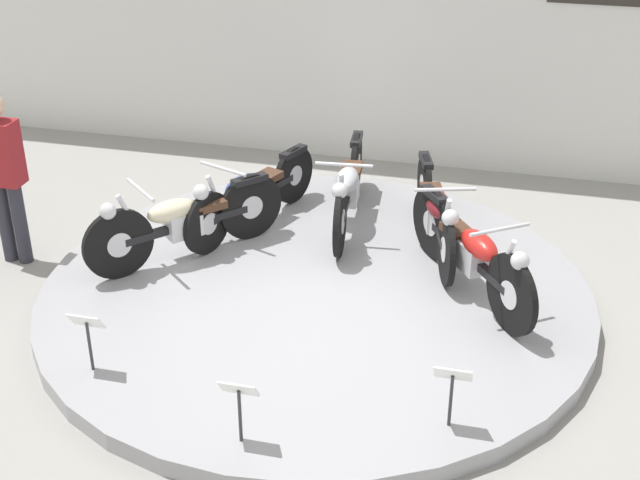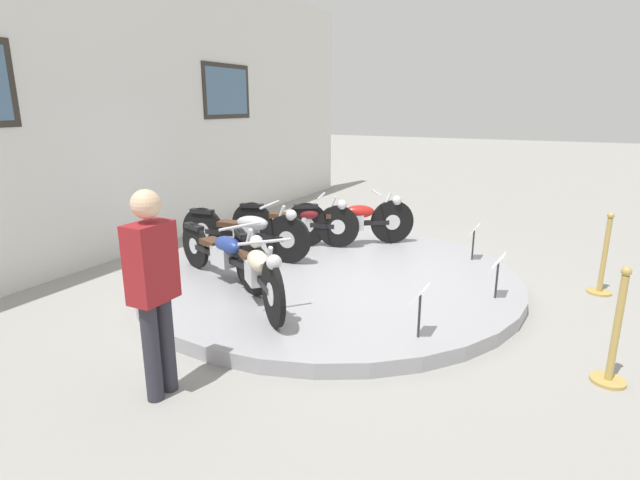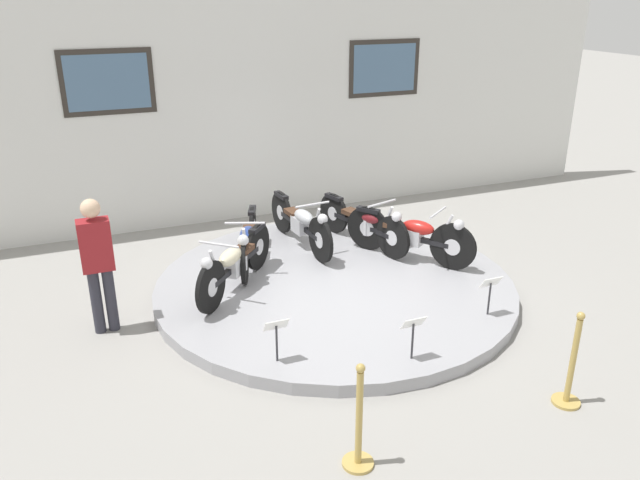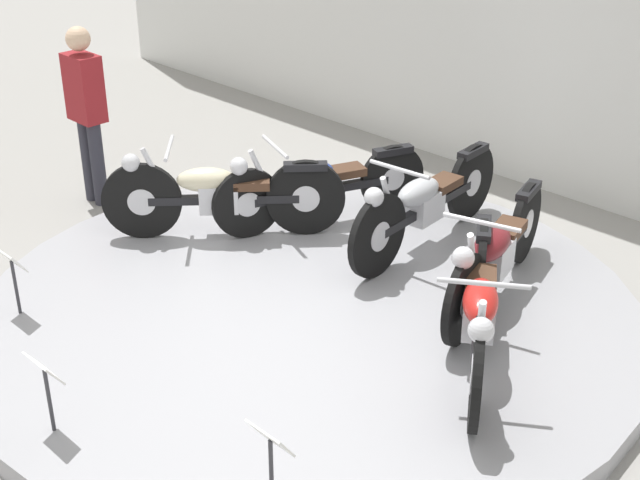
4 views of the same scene
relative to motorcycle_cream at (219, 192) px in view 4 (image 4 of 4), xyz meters
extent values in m
plane|color=gray|center=(1.32, -0.25, -0.55)|extent=(60.00, 60.00, 0.00)
cylinder|color=#99999E|center=(1.32, -0.25, -0.47)|extent=(4.84, 4.84, 0.15)
cylinder|color=black|center=(-0.42, -0.47, -0.06)|extent=(0.48, 0.53, 0.66)
cylinder|color=silver|center=(-0.42, -0.47, -0.06)|extent=(0.20, 0.22, 0.23)
cylinder|color=black|center=(0.48, 0.53, -0.06)|extent=(0.48, 0.53, 0.66)
cylinder|color=silver|center=(0.48, 0.53, -0.06)|extent=(0.20, 0.22, 0.23)
cube|color=black|center=(0.03, 0.03, -0.06)|extent=(0.88, 0.97, 0.07)
cube|color=silver|center=(0.00, 0.00, -0.04)|extent=(0.36, 0.37, 0.24)
ellipsoid|color=beige|center=(-0.07, -0.07, 0.12)|extent=(0.48, 0.50, 0.20)
cube|color=#472D1E|center=(0.17, 0.19, 0.08)|extent=(0.36, 0.37, 0.07)
cube|color=black|center=(0.48, 0.53, 0.22)|extent=(0.31, 0.33, 0.06)
cylinder|color=silver|center=(-0.32, -0.36, 0.14)|extent=(0.20, 0.22, 0.54)
cylinder|color=silver|center=(-0.25, -0.28, 0.40)|extent=(0.42, 0.38, 0.03)
sphere|color=silver|center=(-0.46, -0.52, 0.28)|extent=(0.15, 0.15, 0.15)
cylinder|color=black|center=(0.18, 0.15, -0.09)|extent=(0.27, 0.58, 0.60)
cylinder|color=silver|center=(0.18, 0.15, -0.09)|extent=(0.14, 0.22, 0.21)
cylinder|color=black|center=(0.66, 1.41, -0.09)|extent=(0.27, 0.58, 0.60)
cylinder|color=silver|center=(0.66, 1.41, -0.09)|extent=(0.14, 0.22, 0.21)
cube|color=black|center=(0.42, 0.78, -0.09)|extent=(0.51, 1.18, 0.07)
cube|color=silver|center=(0.40, 0.75, -0.07)|extent=(0.30, 0.37, 0.24)
ellipsoid|color=navy|center=(0.37, 0.65, 0.09)|extent=(0.38, 0.53, 0.20)
cube|color=#472D1E|center=(0.50, 0.99, 0.05)|extent=(0.30, 0.37, 0.07)
cube|color=black|center=(0.66, 1.41, 0.17)|extent=(0.22, 0.37, 0.06)
cylinder|color=silver|center=(0.23, 0.29, 0.11)|extent=(0.13, 0.25, 0.54)
cylinder|color=silver|center=(0.27, 0.39, 0.37)|extent=(0.52, 0.22, 0.03)
sphere|color=silver|center=(0.16, 0.10, 0.25)|extent=(0.15, 0.15, 0.15)
cylinder|color=black|center=(1.38, 0.42, -0.06)|extent=(0.12, 0.67, 0.67)
cylinder|color=silver|center=(1.38, 0.42, -0.06)|extent=(0.09, 0.24, 0.23)
cylinder|color=black|center=(1.25, 1.76, -0.06)|extent=(0.12, 0.67, 0.67)
cylinder|color=silver|center=(1.25, 1.76, -0.06)|extent=(0.09, 0.24, 0.23)
cube|color=black|center=(1.32, 1.09, -0.06)|extent=(0.19, 1.24, 0.07)
cube|color=silver|center=(1.32, 1.05, -0.04)|extent=(0.23, 0.34, 0.24)
ellipsoid|color=#B2B5BA|center=(1.33, 0.95, 0.12)|extent=(0.27, 0.50, 0.20)
cube|color=#472D1E|center=(1.29, 1.31, 0.08)|extent=(0.23, 0.34, 0.07)
cube|color=black|center=(1.25, 1.76, 0.23)|extent=(0.13, 0.37, 0.06)
cylinder|color=silver|center=(1.37, 0.57, 0.14)|extent=(0.07, 0.25, 0.54)
cylinder|color=silver|center=(1.36, 0.67, 0.40)|extent=(0.54, 0.08, 0.03)
sphere|color=silver|center=(1.39, 0.36, 0.28)|extent=(0.15, 0.15, 0.15)
cylinder|color=black|center=(2.40, 0.13, -0.07)|extent=(0.23, 0.63, 0.64)
cylinder|color=silver|center=(2.40, 0.13, -0.07)|extent=(0.13, 0.23, 0.23)
cylinder|color=black|center=(2.03, 1.43, -0.07)|extent=(0.23, 0.63, 0.64)
cylinder|color=silver|center=(2.03, 1.43, -0.07)|extent=(0.13, 0.23, 0.23)
cube|color=black|center=(2.21, 0.78, -0.07)|extent=(0.41, 1.21, 0.07)
cube|color=silver|center=(2.22, 0.74, -0.05)|extent=(0.28, 0.36, 0.24)
ellipsoid|color=maroon|center=(2.25, 0.65, 0.11)|extent=(0.34, 0.52, 0.20)
cube|color=#472D1E|center=(2.15, 0.99, 0.07)|extent=(0.28, 0.36, 0.07)
cube|color=black|center=(2.03, 1.43, 0.20)|extent=(0.20, 0.37, 0.06)
cylinder|color=silver|center=(2.36, 0.28, 0.13)|extent=(0.11, 0.25, 0.54)
cylinder|color=silver|center=(2.33, 0.38, 0.39)|extent=(0.53, 0.18, 0.03)
sphere|color=silver|center=(2.42, 0.08, 0.27)|extent=(0.15, 0.15, 0.15)
cylinder|color=black|center=(2.99, -0.52, -0.05)|extent=(0.44, 0.59, 0.68)
cylinder|color=silver|center=(2.99, -0.52, -0.05)|extent=(0.19, 0.23, 0.24)
cylinder|color=black|center=(2.22, 0.58, -0.05)|extent=(0.44, 0.59, 0.68)
cylinder|color=silver|center=(2.22, 0.58, -0.05)|extent=(0.19, 0.23, 0.24)
cube|color=black|center=(2.61, 0.03, -0.05)|extent=(0.77, 1.06, 0.07)
cube|color=silver|center=(2.63, 0.00, -0.03)|extent=(0.35, 0.38, 0.24)
ellipsoid|color=red|center=(2.69, -0.08, 0.13)|extent=(0.46, 0.52, 0.20)
cube|color=#472D1E|center=(2.48, 0.21, 0.09)|extent=(0.35, 0.38, 0.07)
cube|color=black|center=(2.22, 0.58, 0.23)|extent=(0.29, 0.35, 0.06)
cylinder|color=silver|center=(2.91, -0.40, 0.15)|extent=(0.18, 0.23, 0.54)
cylinder|color=silver|center=(2.85, -0.31, 0.41)|extent=(0.46, 0.34, 0.03)
sphere|color=silver|center=(3.03, -0.57, 0.29)|extent=(0.15, 0.15, 0.15)
cylinder|color=#333338|center=(-0.04, -1.82, -0.18)|extent=(0.02, 0.02, 0.42)
cube|color=white|center=(-0.04, -1.82, 0.04)|extent=(0.26, 0.11, 0.15)
cylinder|color=#333338|center=(1.32, -2.32, -0.18)|extent=(0.02, 0.02, 0.42)
cube|color=white|center=(1.32, -2.32, 0.04)|extent=(0.26, 0.11, 0.15)
cylinder|color=#333338|center=(2.67, -1.82, -0.18)|extent=(0.02, 0.02, 0.42)
cube|color=white|center=(2.67, -1.82, 0.04)|extent=(0.26, 0.11, 0.15)
cylinder|color=#2D2D38|center=(-1.73, -0.18, -0.14)|extent=(0.13, 0.13, 0.81)
cylinder|color=#2D2D38|center=(-1.57, -0.18, -0.14)|extent=(0.13, 0.13, 0.81)
cube|color=maroon|center=(-1.65, -0.18, 0.57)|extent=(0.36, 0.22, 0.61)
sphere|color=beige|center=(-1.65, -0.18, 1.01)|extent=(0.22, 0.22, 0.22)
camera|label=1|loc=(2.97, -6.76, 3.65)|focal=50.00mm
camera|label=2|loc=(-4.26, -2.92, 1.71)|focal=28.00mm
camera|label=3|loc=(-1.76, -7.25, 3.30)|focal=35.00mm
camera|label=4|loc=(5.36, -4.14, 2.94)|focal=50.00mm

